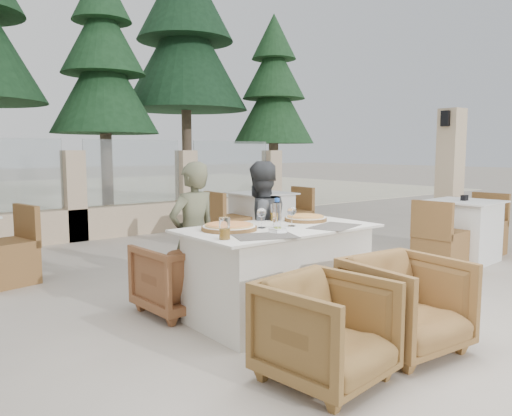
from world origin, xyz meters
TOP-DOWN VIEW (x-y plane):
  - ground at (0.00, 0.00)m, footprint 80.00×80.00m
  - perimeter_wall_far at (0.00, 4.80)m, footprint 10.00×0.34m
  - lantern_pillar at (4.20, 1.00)m, footprint 0.34×0.34m
  - pine_centre at (1.50, 7.20)m, footprint 2.20×2.20m
  - pine_mid_right at (3.80, 7.80)m, footprint 2.99×2.99m
  - pine_far_right at (5.50, 6.50)m, footprint 1.98×1.98m
  - dining_table at (0.09, 0.10)m, footprint 1.60×0.90m
  - placemat_near_left at (-0.29, -0.18)m, footprint 0.53×0.44m
  - placemat_near_right at (0.46, -0.17)m, footprint 0.52×0.43m
  - pizza_left at (-0.32, 0.22)m, footprint 0.57×0.57m
  - pizza_right at (0.51, 0.22)m, footprint 0.43×0.43m
  - water_bottle at (0.07, 0.10)m, footprint 0.08×0.08m
  - wine_glass_centre at (-0.05, 0.14)m, footprint 0.10×0.10m
  - wine_glass_near at (0.20, 0.07)m, footprint 0.09×0.09m
  - beer_glass_left at (-0.58, -0.09)m, footprint 0.09×0.09m
  - beer_glass_right at (0.30, 0.39)m, footprint 0.09×0.09m
  - olive_dish at (-0.10, -0.11)m, footprint 0.14×0.14m
  - armchair_far_left at (-0.47, 0.76)m, footprint 0.68×0.70m
  - armchair_far_right at (0.47, 0.72)m, footprint 0.89×0.90m
  - armchair_near_left at (-0.45, -0.95)m, footprint 0.76×0.78m
  - armchair_near_right at (0.34, -0.96)m, footprint 0.77×0.78m
  - diner_left at (-0.35, 0.72)m, footprint 0.50×0.36m
  - diner_right at (0.33, 0.64)m, footprint 0.65×0.52m
  - bg_table_b at (2.11, 2.80)m, footprint 1.66×0.86m
  - bg_table_c at (3.36, 0.30)m, footprint 1.70×0.96m

SIDE VIEW (x-z plane):
  - ground at x=0.00m, z-range 0.00..0.00m
  - armchair_far_left at x=-0.47m, z-range 0.00..0.61m
  - armchair_far_right at x=0.47m, z-range 0.00..0.63m
  - armchair_near_left at x=-0.45m, z-range 0.00..0.64m
  - armchair_near_right at x=0.34m, z-range 0.00..0.66m
  - dining_table at x=0.09m, z-range 0.00..0.77m
  - bg_table_b at x=2.11m, z-range 0.00..0.77m
  - bg_table_c at x=3.36m, z-range 0.00..0.77m
  - diner_right at x=0.33m, z-range 0.00..1.30m
  - diner_left at x=-0.35m, z-range 0.00..1.30m
  - placemat_near_left at x=-0.29m, z-range 0.77..0.77m
  - placemat_near_right at x=0.46m, z-range 0.77..0.77m
  - olive_dish at x=-0.10m, z-range 0.77..0.81m
  - pizza_right at x=0.51m, z-range 0.77..0.82m
  - pizza_left at x=-0.32m, z-range 0.77..0.83m
  - perimeter_wall_far at x=0.00m, z-range 0.00..1.60m
  - beer_glass_right at x=0.30m, z-range 0.77..0.92m
  - beer_glass_left at x=-0.58m, z-range 0.77..0.93m
  - wine_glass_centre at x=-0.05m, z-range 0.77..0.95m
  - wine_glass_near at x=0.20m, z-range 0.77..0.95m
  - water_bottle at x=0.07m, z-range 0.77..1.01m
  - lantern_pillar at x=4.20m, z-range 0.00..2.00m
  - pine_far_right at x=5.50m, z-range 0.00..4.50m
  - pine_centre at x=1.50m, z-range 0.00..5.00m
  - pine_mid_right at x=3.80m, z-range 0.00..6.80m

